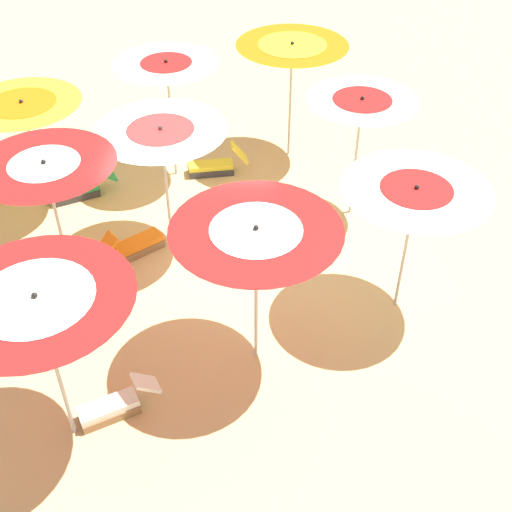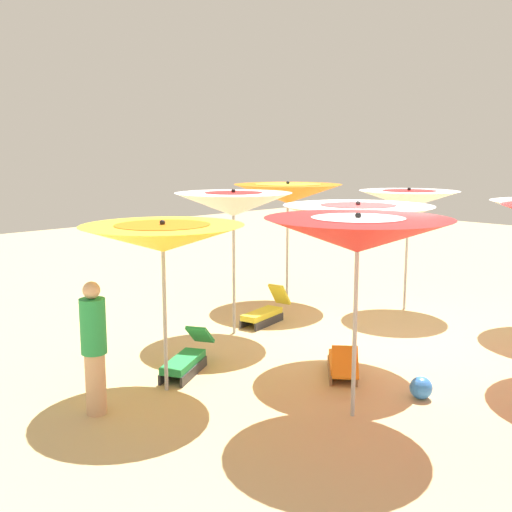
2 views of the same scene
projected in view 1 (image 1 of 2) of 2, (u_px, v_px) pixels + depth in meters
name	position (u px, v px, depth m)	size (l,w,h in m)	color
ground	(203.00, 253.00, 11.65)	(36.52, 36.52, 0.04)	#D1B57F
beach_umbrella_0	(23.00, 111.00, 11.44)	(2.07, 2.07, 2.24)	#B2B2B7
beach_umbrella_1	(47.00, 174.00, 9.64)	(2.12, 2.12, 2.41)	#B2B2B7
beach_umbrella_2	(39.00, 309.00, 7.30)	(2.23, 2.23, 2.53)	#B2B2B7
beach_umbrella_3	(167.00, 72.00, 12.17)	(1.96, 1.96, 2.47)	#B2B2B7
beach_umbrella_4	(162.00, 141.00, 10.45)	(2.14, 2.14, 2.39)	#B2B2B7
beach_umbrella_5	(256.00, 241.00, 8.40)	(2.25, 2.25, 2.43)	#B2B2B7
beach_umbrella_6	(292.00, 54.00, 12.75)	(2.20, 2.20, 2.50)	#B2B2B7
beach_umbrella_7	(361.00, 108.00, 11.17)	(1.91, 1.91, 2.41)	#B2B2B7
beach_umbrella_8	(415.00, 200.00, 9.31)	(2.15, 2.15, 2.31)	#B2B2B7
lounger_0	(133.00, 244.00, 11.50)	(1.15, 1.05, 0.58)	olive
lounger_1	(79.00, 188.00, 12.84)	(1.31, 0.93, 0.56)	#333338
lounger_2	(114.00, 404.00, 8.87)	(1.14, 0.83, 0.53)	olive
lounger_3	(216.00, 164.00, 13.49)	(1.27, 0.57, 0.65)	#333338
beach_ball	(128.00, 291.00, 10.66)	(0.29, 0.29, 0.29)	#337FE5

